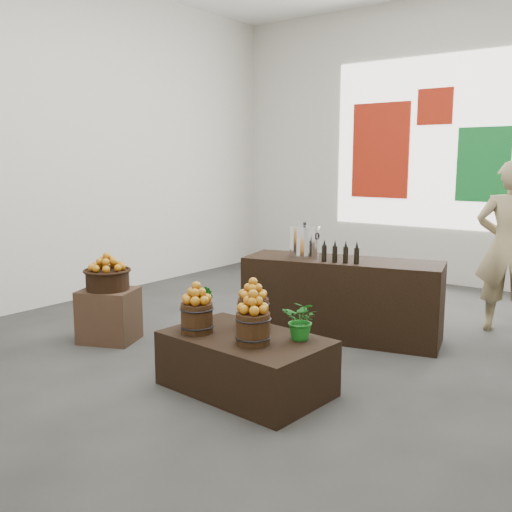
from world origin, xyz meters
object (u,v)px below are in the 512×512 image
Objects in this scene: crate at (109,315)px; display_table at (245,363)px; stock_pot_left at (305,242)px; counter at (341,298)px; wicker_basket at (108,280)px; shopper at (509,247)px.

display_table is (1.81, -0.16, -0.04)m from crate.
crate is 1.82m from display_table.
stock_pot_left is at bearing 45.43° from crate.
counter is at bearing 13.74° from stock_pot_left.
counter is (-0.06, 1.65, 0.18)m from display_table.
stock_pot_left is (1.37, 1.39, 0.33)m from wicker_basket.
counter is at bearing 96.67° from display_table.
shopper reaches higher than display_table.
display_table is at bearing -5.12° from wicker_basket.
stock_pot_left reaches higher than wicker_basket.
counter is 1.80m from shopper.
crate reaches higher than display_table.
stock_pot_left is at bearing 45.43° from wicker_basket.
wicker_basket is 2.31m from counter.
shopper is at bearing 41.39° from wicker_basket.
wicker_basket is 1.39× the size of stock_pot_left.
counter is 6.47× the size of stock_pot_left.
shopper reaches higher than wicker_basket.
crate is at bearing 28.57° from shopper.
shopper is at bearing 41.39° from crate.
display_table is 0.64× the size of counter.
stock_pot_left is at bearing 24.79° from shopper.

